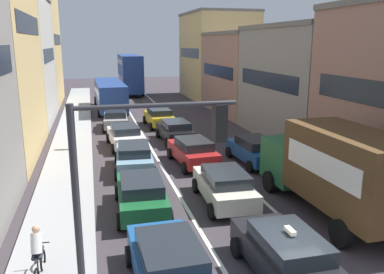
# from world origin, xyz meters

# --- Properties ---
(sidewalk_left) EXTENTS (2.60, 64.00, 0.14)m
(sidewalk_left) POSITION_xyz_m (-6.70, 20.00, 0.07)
(sidewalk_left) COLOR #999999
(sidewalk_left) RESTS_ON ground
(lane_stripe_left) EXTENTS (0.16, 60.00, 0.01)m
(lane_stripe_left) POSITION_xyz_m (-1.70, 20.00, 0.01)
(lane_stripe_left) COLOR silver
(lane_stripe_left) RESTS_ON ground
(lane_stripe_right) EXTENTS (0.16, 60.00, 0.01)m
(lane_stripe_right) POSITION_xyz_m (1.70, 20.00, 0.01)
(lane_stripe_right) COLOR silver
(lane_stripe_right) RESTS_ON ground
(building_row_right) EXTENTS (7.20, 43.90, 10.20)m
(building_row_right) POSITION_xyz_m (9.90, 22.72, 4.36)
(building_row_right) COLOR tan
(building_row_right) RESTS_ON ground
(traffic_light_pole) EXTENTS (3.58, 0.38, 5.50)m
(traffic_light_pole) POSITION_xyz_m (-4.45, -0.48, 3.82)
(traffic_light_pole) COLOR #2D2D33
(traffic_light_pole) RESTS_ON ground
(removalist_box_truck) EXTENTS (2.81, 7.74, 3.58)m
(removalist_box_truck) POSITION_xyz_m (3.70, 4.22, 1.97)
(removalist_box_truck) COLOR #1E5933
(removalist_box_truck) RESTS_ON ground
(taxi_centre_lane_front) EXTENTS (2.07, 4.30, 1.66)m
(taxi_centre_lane_front) POSITION_xyz_m (-0.13, 0.60, 0.80)
(taxi_centre_lane_front) COLOR black
(taxi_centre_lane_front) RESTS_ON ground
(sedan_left_lane_front) EXTENTS (2.12, 4.33, 1.49)m
(sedan_left_lane_front) POSITION_xyz_m (-3.47, 0.93, 0.80)
(sedan_left_lane_front) COLOR #194C8C
(sedan_left_lane_front) RESTS_ON ground
(sedan_centre_lane_second) EXTENTS (2.21, 4.37, 1.49)m
(sedan_centre_lane_second) POSITION_xyz_m (-0.02, 6.36, 0.80)
(sedan_centre_lane_second) COLOR beige
(sedan_centre_lane_second) RESTS_ON ground
(wagon_left_lane_second) EXTENTS (2.21, 4.37, 1.49)m
(wagon_left_lane_second) POSITION_xyz_m (-3.54, 6.30, 0.80)
(wagon_left_lane_second) COLOR #19592D
(wagon_left_lane_second) RESTS_ON ground
(hatchback_centre_lane_third) EXTENTS (2.29, 4.41, 1.49)m
(hatchback_centre_lane_third) POSITION_xyz_m (0.05, 12.00, 0.80)
(hatchback_centre_lane_third) COLOR #A51E1E
(hatchback_centre_lane_third) RESTS_ON ground
(sedan_left_lane_third) EXTENTS (2.30, 4.41, 1.49)m
(sedan_left_lane_third) POSITION_xyz_m (-3.25, 11.69, 0.80)
(sedan_left_lane_third) COLOR #759EB7
(sedan_left_lane_third) RESTS_ON ground
(coupe_centre_lane_fourth) EXTENTS (2.18, 4.36, 1.49)m
(coupe_centre_lane_fourth) POSITION_xyz_m (0.19, 17.40, 0.80)
(coupe_centre_lane_fourth) COLOR black
(coupe_centre_lane_fourth) RESTS_ON ground
(sedan_left_lane_fourth) EXTENTS (2.28, 4.40, 1.49)m
(sedan_left_lane_fourth) POSITION_xyz_m (-3.29, 16.79, 0.80)
(sedan_left_lane_fourth) COLOR silver
(sedan_left_lane_fourth) RESTS_ON ground
(sedan_centre_lane_fifth) EXTENTS (2.21, 4.37, 1.49)m
(sedan_centre_lane_fifth) POSITION_xyz_m (-0.01, 22.80, 0.80)
(sedan_centre_lane_fifth) COLOR #B29319
(sedan_centre_lane_fifth) RESTS_ON ground
(sedan_left_lane_fifth) EXTENTS (2.24, 4.39, 1.49)m
(sedan_left_lane_fifth) POSITION_xyz_m (-3.49, 22.82, 0.80)
(sedan_left_lane_fifth) COLOR gray
(sedan_left_lane_fifth) RESTS_ON ground
(sedan_right_lane_behind_truck) EXTENTS (2.21, 4.37, 1.49)m
(sedan_right_lane_behind_truck) POSITION_xyz_m (3.48, 11.40, 0.80)
(sedan_right_lane_behind_truck) COLOR #194C8C
(sedan_right_lane_behind_truck) RESTS_ON ground
(bus_mid_queue_primary) EXTENTS (3.00, 10.56, 2.90)m
(bus_mid_queue_primary) POSITION_xyz_m (-3.46, 31.41, 1.76)
(bus_mid_queue_primary) COLOR navy
(bus_mid_queue_primary) RESTS_ON ground
(bus_far_queue_secondary) EXTENTS (2.89, 10.53, 5.06)m
(bus_far_queue_secondary) POSITION_xyz_m (-0.12, 44.77, 2.83)
(bus_far_queue_secondary) COLOR navy
(bus_far_queue_secondary) RESTS_ON ground
(cyclist_on_sidewalk) EXTENTS (0.50, 1.73, 1.72)m
(cyclist_on_sidewalk) POSITION_xyz_m (-6.98, 2.22, 0.85)
(cyclist_on_sidewalk) COLOR black
(cyclist_on_sidewalk) RESTS_ON ground
(pedestrian_near_kerb) EXTENTS (0.43, 0.39, 1.66)m
(pedestrian_near_kerb) POSITION_xyz_m (-6.64, 16.59, 0.95)
(pedestrian_near_kerb) COLOR #262D47
(pedestrian_near_kerb) RESTS_ON ground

